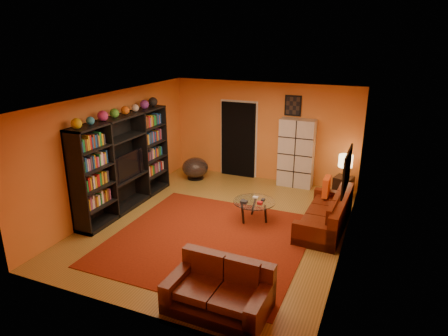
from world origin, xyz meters
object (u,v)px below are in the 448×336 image
at_px(entertainment_unit, 124,163).
at_px(storage_cabinet, 296,153).
at_px(bowl_chair, 195,168).
at_px(table_lamp, 346,161).
at_px(side_table, 343,187).
at_px(tv, 125,165).
at_px(sofa, 329,215).
at_px(coffee_table, 254,203).
at_px(loveseat, 220,289).

distance_m(entertainment_unit, storage_cabinet, 4.27).
distance_m(bowl_chair, table_lamp, 3.92).
xyz_separation_m(side_table, table_lamp, (0.00, 0.00, 0.64)).
height_order(tv, storage_cabinet, storage_cabinet).
height_order(sofa, coffee_table, sofa).
distance_m(entertainment_unit, sofa, 4.53).
bearing_deg(table_lamp, tv, -149.77).
xyz_separation_m(tv, sofa, (4.36, 0.74, -0.72)).
bearing_deg(entertainment_unit, storage_cabinet, 41.00).
bearing_deg(side_table, coffee_table, -126.58).
height_order(sofa, bowl_chair, sofa).
distance_m(entertainment_unit, bowl_chair, 2.45).
bearing_deg(sofa, coffee_table, -167.75).
relative_size(bowl_chair, side_table, 1.42).
bearing_deg(coffee_table, side_table, 53.42).
bearing_deg(tv, coffee_table, -80.57).
relative_size(side_table, table_lamp, 0.91).
xyz_separation_m(entertainment_unit, sofa, (4.41, 0.69, -0.76)).
height_order(loveseat, storage_cabinet, storage_cabinet).
xyz_separation_m(loveseat, bowl_chair, (-2.76, 4.68, 0.02)).
xyz_separation_m(coffee_table, bowl_chair, (-2.31, 1.84, -0.09)).
distance_m(bowl_chair, side_table, 3.87).
bearing_deg(bowl_chair, loveseat, -59.43).
relative_size(storage_cabinet, bowl_chair, 2.47).
distance_m(side_table, table_lamp, 0.64).
height_order(coffee_table, storage_cabinet, storage_cabinet).
bearing_deg(side_table, loveseat, -102.59).
relative_size(entertainment_unit, tv, 2.97).
bearing_deg(bowl_chair, table_lamp, 3.89).
bearing_deg(storage_cabinet, side_table, -12.73).
bearing_deg(loveseat, sofa, -17.08).
bearing_deg(sofa, storage_cabinet, 121.50).
xyz_separation_m(loveseat, coffee_table, (-0.45, 2.84, 0.11)).
distance_m(tv, bowl_chair, 2.48).
relative_size(coffee_table, bowl_chair, 1.24).
relative_size(tv, side_table, 2.02).
bearing_deg(entertainment_unit, coffee_table, 8.27).
height_order(tv, sofa, tv).
xyz_separation_m(tv, storage_cabinet, (3.17, 2.85, -0.13)).
height_order(tv, table_lamp, tv).
relative_size(loveseat, coffee_table, 1.68).
relative_size(entertainment_unit, bowl_chair, 4.23).
bearing_deg(bowl_chair, tv, -103.41).
relative_size(sofa, bowl_chair, 2.86).
height_order(entertainment_unit, tv, entertainment_unit).
xyz_separation_m(sofa, side_table, (0.06, 1.83, -0.04)).
bearing_deg(coffee_table, bowl_chair, 141.52).
relative_size(loveseat, bowl_chair, 2.08).
distance_m(tv, table_lamp, 5.11).
height_order(sofa, table_lamp, table_lamp).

